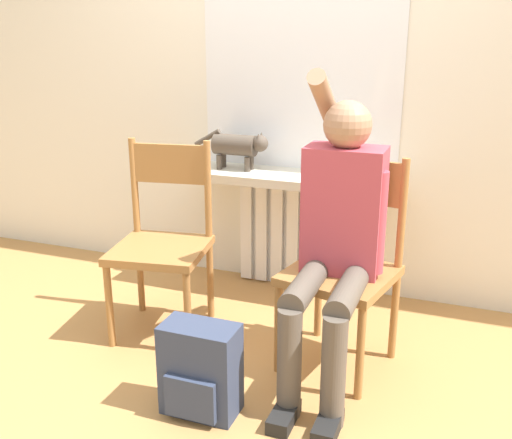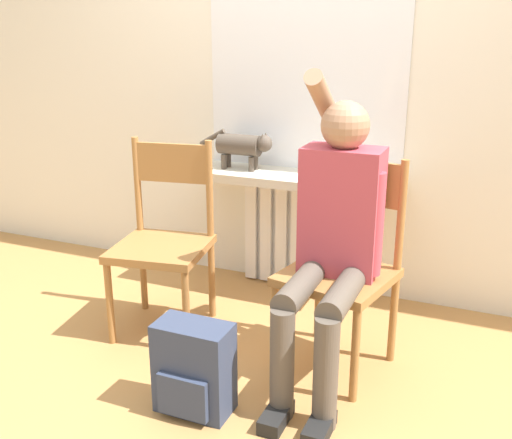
{
  "view_description": "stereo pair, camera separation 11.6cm",
  "coord_description": "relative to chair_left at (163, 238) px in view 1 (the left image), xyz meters",
  "views": [
    {
      "loc": [
        0.98,
        -2.11,
        1.52
      ],
      "look_at": [
        0.0,
        0.5,
        0.62
      ],
      "focal_mm": 42.0,
      "sensor_mm": 36.0,
      "label": 1
    },
    {
      "loc": [
        1.09,
        -2.06,
        1.52
      ],
      "look_at": [
        0.0,
        0.5,
        0.62
      ],
      "focal_mm": 42.0,
      "sensor_mm": 36.0,
      "label": 2
    }
  ],
  "objects": [
    {
      "name": "person",
      "position": [
        0.92,
        -0.13,
        0.19
      ],
      "size": [
        0.36,
        1.02,
        1.36
      ],
      "color": "brown",
      "rests_on": "ground_plane"
    },
    {
      "name": "ground_plane",
      "position": [
        0.47,
        -0.4,
        -0.49
      ],
      "size": [
        12.0,
        12.0,
        0.0
      ],
      "primitive_type": "plane",
      "color": "#B27F47"
    },
    {
      "name": "windowsill",
      "position": [
        0.47,
        0.64,
        0.21
      ],
      "size": [
        1.2,
        0.34,
        0.05
      ],
      "color": "beige",
      "rests_on": "radiator"
    },
    {
      "name": "cat",
      "position": [
        0.16,
        0.64,
        0.37
      ],
      "size": [
        0.46,
        0.12,
        0.23
      ],
      "color": "#4C4238",
      "rests_on": "windowsill"
    },
    {
      "name": "window_glass",
      "position": [
        0.47,
        0.8,
        0.84
      ],
      "size": [
        1.15,
        0.01,
        1.21
      ],
      "color": "white",
      "rests_on": "windowsill"
    },
    {
      "name": "wall_with_window",
      "position": [
        0.47,
        0.83,
        0.86
      ],
      "size": [
        7.0,
        0.06,
        2.7
      ],
      "color": "white",
      "rests_on": "ground_plane"
    },
    {
      "name": "chair_left",
      "position": [
        0.0,
        0.0,
        0.0
      ],
      "size": [
        0.52,
        0.52,
        0.97
      ],
      "rotation": [
        0.0,
        0.0,
        0.16
      ],
      "color": "#9E6B38",
      "rests_on": "ground_plane"
    },
    {
      "name": "backpack",
      "position": [
        0.49,
        -0.6,
        -0.3
      ],
      "size": [
        0.31,
        0.2,
        0.39
      ],
      "color": "#333D56",
      "rests_on": "ground_plane"
    },
    {
      "name": "radiator",
      "position": [
        0.47,
        0.76,
        -0.16
      ],
      "size": [
        0.69,
        0.08,
        0.68
      ],
      "color": "white",
      "rests_on": "ground_plane"
    },
    {
      "name": "chair_right",
      "position": [
        0.93,
        -0.0,
        0.0
      ],
      "size": [
        0.53,
        0.53,
        0.97
      ],
      "rotation": [
        0.0,
        0.0,
        -0.21
      ],
      "color": "#9E6B38",
      "rests_on": "ground_plane"
    }
  ]
}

